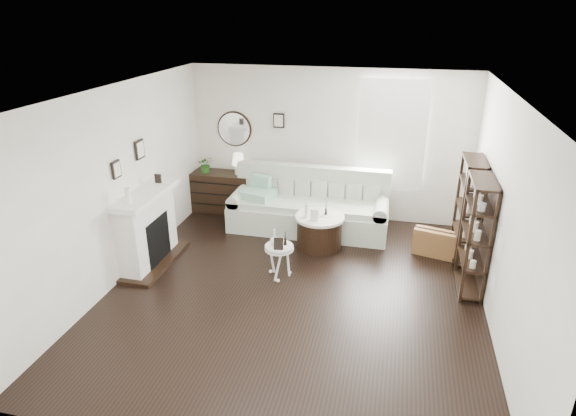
% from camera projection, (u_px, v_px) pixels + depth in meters
% --- Properties ---
extents(room, '(5.50, 5.50, 5.50)m').
position_uv_depth(room, '(370.00, 134.00, 8.29)').
color(room, black).
rests_on(room, ground).
extents(fireplace, '(0.50, 1.40, 1.84)m').
position_uv_depth(fireplace, '(148.00, 231.00, 7.19)').
color(fireplace, white).
rests_on(fireplace, ground).
extents(shelf_unit_far, '(0.30, 0.80, 1.60)m').
position_uv_depth(shelf_unit_far, '(468.00, 210.00, 7.23)').
color(shelf_unit_far, black).
rests_on(shelf_unit_far, ground).
extents(shelf_unit_near, '(0.30, 0.80, 1.60)m').
position_uv_depth(shelf_unit_near, '(475.00, 236.00, 6.43)').
color(shelf_unit_near, black).
rests_on(shelf_unit_near, ground).
extents(sofa, '(2.73, 0.94, 1.06)m').
position_uv_depth(sofa, '(309.00, 209.00, 8.42)').
color(sofa, beige).
rests_on(sofa, ground).
extents(quilt, '(0.65, 0.57, 0.14)m').
position_uv_depth(quilt, '(258.00, 194.00, 8.38)').
color(quilt, '#258A62').
rests_on(quilt, sofa).
extents(suitcase, '(0.68, 0.37, 0.43)m').
position_uv_depth(suitcase, '(435.00, 243.00, 7.53)').
color(suitcase, brown).
rests_on(suitcase, ground).
extents(dresser, '(1.15, 0.50, 0.77)m').
position_uv_depth(dresser, '(223.00, 192.00, 9.12)').
color(dresser, black).
rests_on(dresser, ground).
extents(table_lamp, '(0.30, 0.30, 0.39)m').
position_uv_depth(table_lamp, '(238.00, 164.00, 8.83)').
color(table_lamp, white).
rests_on(table_lamp, dresser).
extents(potted_plant, '(0.35, 0.33, 0.31)m').
position_uv_depth(potted_plant, '(206.00, 164.00, 8.93)').
color(potted_plant, '#235618').
rests_on(potted_plant, dresser).
extents(drum_table, '(0.79, 0.79, 0.55)m').
position_uv_depth(drum_table, '(319.00, 231.00, 7.77)').
color(drum_table, black).
rests_on(drum_table, ground).
extents(pedestal_table, '(0.42, 0.42, 0.50)m').
position_uv_depth(pedestal_table, '(279.00, 248.00, 6.83)').
color(pedestal_table, silver).
rests_on(pedestal_table, ground).
extents(eiffel_drum, '(0.12, 0.12, 0.20)m').
position_uv_depth(eiffel_drum, '(326.00, 209.00, 7.66)').
color(eiffel_drum, black).
rests_on(eiffel_drum, drum_table).
extents(bottle_drum, '(0.06, 0.06, 0.27)m').
position_uv_depth(bottle_drum, '(307.00, 209.00, 7.58)').
color(bottle_drum, silver).
rests_on(bottle_drum, drum_table).
extents(card_frame_drum, '(0.14, 0.08, 0.18)m').
position_uv_depth(card_frame_drum, '(314.00, 215.00, 7.47)').
color(card_frame_drum, silver).
rests_on(card_frame_drum, drum_table).
extents(eiffel_ped, '(0.14, 0.14, 0.20)m').
position_uv_depth(eiffel_ped, '(285.00, 239.00, 6.78)').
color(eiffel_ped, black).
rests_on(eiffel_ped, pedestal_table).
extents(flask_ped, '(0.13, 0.13, 0.24)m').
position_uv_depth(flask_ped, '(274.00, 237.00, 6.80)').
color(flask_ped, silver).
rests_on(flask_ped, pedestal_table).
extents(card_frame_ped, '(0.14, 0.07, 0.17)m').
position_uv_depth(card_frame_ped, '(278.00, 244.00, 6.68)').
color(card_frame_ped, black).
rests_on(card_frame_ped, pedestal_table).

